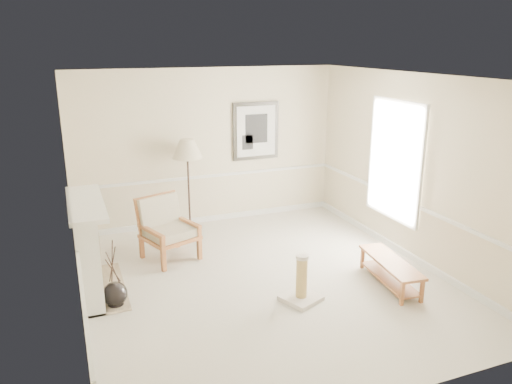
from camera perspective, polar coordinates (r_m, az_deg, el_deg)
ground at (r=7.36m, az=0.85°, el=-10.13°), size 5.50×5.50×0.00m
room at (r=6.85m, az=1.74°, el=4.42°), size 5.04×5.54×2.92m
fireplace at (r=7.19m, az=-18.70°, el=-6.12°), size 0.64×1.64×1.31m
floor_vase at (r=6.89m, az=-15.81°, el=-11.20°), size 0.32×0.32×0.94m
armchair at (r=8.07m, az=-10.30°, el=-3.77°), size 0.97×1.01×0.99m
floor_lamp at (r=8.90m, az=-7.86°, el=4.62°), size 0.66×0.66×1.70m
bench at (r=7.42m, az=15.12°, el=-8.43°), size 0.54×1.32×0.37m
scratching_post at (r=6.80m, az=5.20°, el=-10.67°), size 0.60×0.60×0.65m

